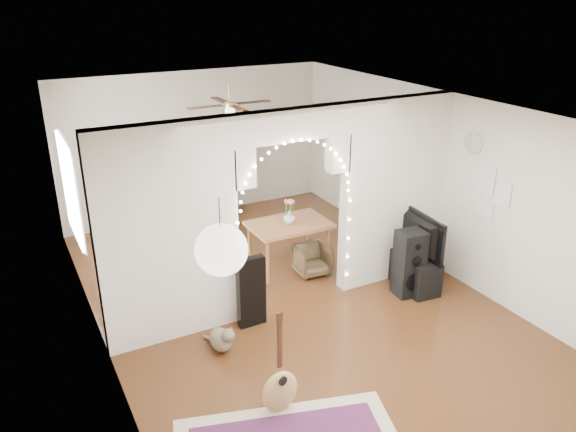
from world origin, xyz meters
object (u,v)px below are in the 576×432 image
media_console (410,269)px  dining_chair_left (189,226)px  acoustic_guitar (280,376)px  floor_speaker (409,263)px  dining_table (289,227)px  dining_chair_right (312,260)px  bookcase (196,184)px

media_console → dining_chair_left: dining_chair_left is taller
media_console → dining_chair_left: (-2.34, 3.02, 0.00)m
acoustic_guitar → floor_speaker: size_ratio=1.04×
acoustic_guitar → media_console: bearing=10.9°
media_console → dining_table: dining_table is taller
floor_speaker → acoustic_guitar: bearing=-148.5°
dining_chair_right → floor_speaker: bearing=-47.5°
bookcase → dining_table: (0.57, -2.59, -0.01)m
acoustic_guitar → floor_speaker: 2.98m
acoustic_guitar → dining_table: 3.19m
media_console → bookcase: 4.33m
dining_table → dining_chair_left: size_ratio=2.15×
acoustic_guitar → dining_table: size_ratio=0.83×
acoustic_guitar → dining_chair_right: 3.04m
acoustic_guitar → bookcase: bookcase is taller
dining_chair_left → dining_chair_right: dining_chair_left is taller
dining_table → dining_chair_right: (0.22, -0.32, -0.46)m
floor_speaker → bookcase: bearing=118.6°
floor_speaker → media_console: size_ratio=0.96×
acoustic_guitar → media_console: size_ratio=1.00×
media_console → acoustic_guitar: bearing=-147.8°
dining_chair_left → bookcase: bearing=79.7°
acoustic_guitar → bookcase: size_ratio=0.73×
acoustic_guitar → dining_chair_right: acoustic_guitar is taller
bookcase → dining_chair_right: size_ratio=2.79×
dining_chair_left → dining_chair_right: 2.40m
floor_speaker → dining_table: floor_speaker is taller
media_console → floor_speaker: bearing=-130.3°
acoustic_guitar → floor_speaker: bearing=9.3°
bookcase → media_console: bearing=-70.5°
floor_speaker → bookcase: size_ratio=0.70×
dining_table → media_console: bearing=-44.2°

